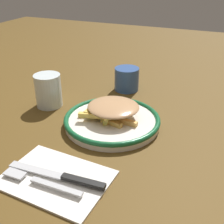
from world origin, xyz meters
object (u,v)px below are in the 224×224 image
water_glass (48,90)px  coffee_mug (127,79)px  fries_heap (111,109)px  fork (42,182)px  napkin (56,178)px  knife (64,177)px  plate (112,121)px

water_glass → coffee_mug: (0.20, -0.17, -0.01)m
fries_heap → coffee_mug: 0.24m
fork → napkin: bearing=-23.6°
napkin → knife: size_ratio=0.99×
knife → coffee_mug: size_ratio=1.99×
water_glass → knife: bearing=-141.4°
fork → coffee_mug: 0.51m
napkin → coffee_mug: coffee_mug is taller
fries_heap → coffee_mug: size_ratio=1.52×
fork → plate: bearing=-6.7°
coffee_mug → fries_heap: bearing=-169.8°
plate → fork: (-0.27, 0.03, -0.00)m
fries_heap → coffee_mug: bearing=10.2°
plate → water_glass: water_glass is taller
fries_heap → napkin: bearing=176.7°
fries_heap → plate: bearing=-137.4°
plate → fries_heap: size_ratio=1.57×
knife → water_glass: (0.27, 0.22, 0.04)m
plate → napkin: 0.24m
plate → napkin: bearing=175.4°
knife → water_glass: size_ratio=2.16×
plate → water_glass: 0.22m
fork → water_glass: size_ratio=1.81×
fork → water_glass: (0.30, 0.19, 0.04)m
fries_heap → water_glass: water_glass is taller
plate → water_glass: (0.03, 0.22, 0.04)m
fries_heap → knife: bearing=-178.9°
plate → water_glass: size_ratio=2.61×
napkin → fork: bearing=156.4°
water_glass → fries_heap: bearing=-97.6°
fries_heap → water_glass: (0.03, 0.21, 0.00)m
plate → coffee_mug: (0.24, 0.05, 0.02)m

